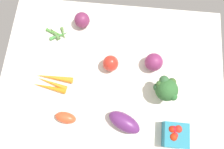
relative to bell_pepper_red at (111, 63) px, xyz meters
The scene contains 10 objects.
tablecloth 7.00cm from the bell_pepper_red, 103.14° to the left, with size 104.00×76.00×2.00cm, color silver.
bell_pepper_red is the anchor object (origin of this frame).
broccoli_head 26.99cm from the bell_pepper_red, 157.20° to the left, with size 10.41×10.46×12.47cm.
berry_basket 41.28cm from the bell_pepper_red, 136.35° to the left, with size 10.24×10.24×7.15cm.
carrot_bunch 28.31cm from the bell_pepper_red, 21.92° to the left, with size 18.18×9.01×2.78cm.
red_onion_near_basket 26.33cm from the bell_pepper_red, 52.65° to the right, with size 7.54×7.54×7.54cm, color #752951.
eggplant 26.85cm from the bell_pepper_red, 107.94° to the left, with size 14.53×7.14×7.14cm, color #62286A.
red_onion_center 19.72cm from the bell_pepper_red, behind, with size 8.26×8.26×8.26cm, color #802A5B.
roma_tomato 31.11cm from the bell_pepper_red, 56.50° to the left, with size 9.21×4.85×4.85cm, color #E34F2A.
okra_pile 31.04cm from the bell_pepper_red, 26.65° to the right, with size 11.88×7.70×1.98cm.
Camera 1 is at (-2.40, 25.63, 96.95)cm, focal length 33.70 mm.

